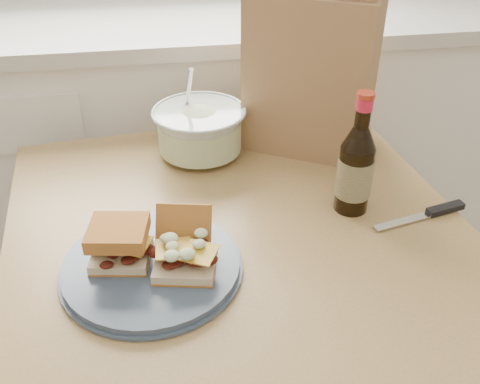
{
  "coord_description": "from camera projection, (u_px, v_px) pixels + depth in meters",
  "views": [
    {
      "loc": [
        -0.01,
        0.08,
        1.38
      ],
      "look_at": [
        0.12,
        0.9,
        0.82
      ],
      "focal_mm": 40.0,
      "sensor_mm": 36.0,
      "label": 1
    }
  ],
  "objects": [
    {
      "name": "paper_bag",
      "position": [
        311.0,
        72.0,
        1.23
      ],
      "size": [
        0.33,
        0.3,
        0.37
      ],
      "primitive_type": "cube",
      "rotation": [
        0.0,
        0.0,
        -0.51
      ],
      "color": "#9D6B4C",
      "rests_on": "dining_table"
    },
    {
      "name": "dining_table",
      "position": [
        239.0,
        267.0,
        1.11
      ],
      "size": [
        0.97,
        0.97,
        0.74
      ],
      "rotation": [
        0.0,
        0.0,
        0.1
      ],
      "color": "#A9854F",
      "rests_on": "ground"
    },
    {
      "name": "coleslaw_bowl",
      "position": [
        200.0,
        132.0,
        1.25
      ],
      "size": [
        0.22,
        0.22,
        0.22
      ],
      "color": "#B7C5C0",
      "rests_on": "dining_table"
    },
    {
      "name": "beer_bottle",
      "position": [
        356.0,
        168.0,
        1.05
      ],
      "size": [
        0.07,
        0.07,
        0.26
      ],
      "rotation": [
        0.0,
        0.0,
        0.38
      ],
      "color": "black",
      "rests_on": "dining_table"
    },
    {
      "name": "sandwich_left",
      "position": [
        120.0,
        243.0,
        0.92
      ],
      "size": [
        0.11,
        0.1,
        0.07
      ],
      "rotation": [
        0.0,
        0.0,
        -0.16
      ],
      "color": "beige",
      "rests_on": "plate"
    },
    {
      "name": "cabinet_run",
      "position": [
        170.0,
        150.0,
        1.84
      ],
      "size": [
        2.5,
        0.64,
        0.94
      ],
      "color": "white",
      "rests_on": "ground"
    },
    {
      "name": "knife",
      "position": [
        435.0,
        212.0,
        1.08
      ],
      "size": [
        0.21,
        0.06,
        0.01
      ],
      "rotation": [
        0.0,
        0.0,
        0.22
      ],
      "color": "silver",
      "rests_on": "dining_table"
    },
    {
      "name": "sandwich_right",
      "position": [
        184.0,
        248.0,
        0.92
      ],
      "size": [
        0.12,
        0.16,
        0.09
      ],
      "rotation": [
        0.0,
        0.0,
        -0.2
      ],
      "color": "beige",
      "rests_on": "plate"
    },
    {
      "name": "plate",
      "position": [
        152.0,
        266.0,
        0.94
      ],
      "size": [
        0.31,
        0.31,
        0.02
      ],
      "primitive_type": "cylinder",
      "color": "#3B4A60",
      "rests_on": "dining_table"
    }
  ]
}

